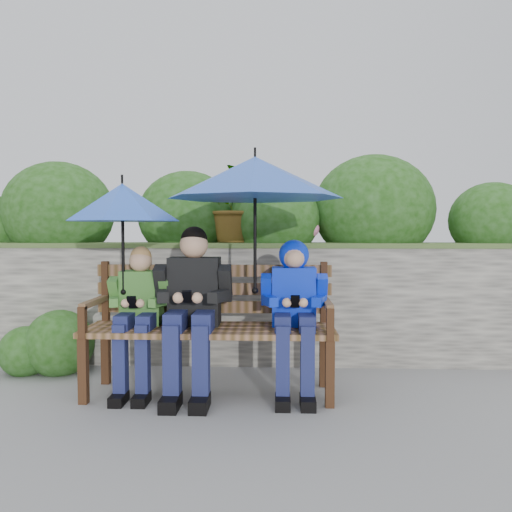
{
  "coord_description": "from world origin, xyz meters",
  "views": [
    {
      "loc": [
        0.15,
        -3.54,
        1.14
      ],
      "look_at": [
        0.0,
        0.1,
        0.95
      ],
      "focal_mm": 35.0,
      "sensor_mm": 36.0,
      "label": 1
    }
  ],
  "objects_px": {
    "boy_middle": "(192,302)",
    "boy_right": "(294,302)",
    "park_bench": "(211,318)",
    "umbrella_left": "(122,202)",
    "umbrella_right": "(255,178)",
    "boy_left": "(138,310)"
  },
  "relations": [
    {
      "from": "boy_middle",
      "to": "boy_right",
      "type": "distance_m",
      "value": 0.7
    },
    {
      "from": "park_bench",
      "to": "umbrella_left",
      "type": "relative_size",
      "value": 2.07
    },
    {
      "from": "park_bench",
      "to": "umbrella_right",
      "type": "bearing_deg",
      "value": -17.2
    },
    {
      "from": "boy_middle",
      "to": "umbrella_right",
      "type": "xyz_separation_m",
      "value": [
        0.43,
        -0.01,
        0.85
      ]
    },
    {
      "from": "boy_left",
      "to": "boy_middle",
      "type": "distance_m",
      "value": 0.38
    },
    {
      "from": "boy_left",
      "to": "boy_middle",
      "type": "relative_size",
      "value": 0.88
    },
    {
      "from": "boy_right",
      "to": "umbrella_right",
      "type": "relative_size",
      "value": 0.9
    },
    {
      "from": "boy_right",
      "to": "umbrella_left",
      "type": "relative_size",
      "value": 1.28
    },
    {
      "from": "boy_left",
      "to": "boy_right",
      "type": "xyz_separation_m",
      "value": [
        1.08,
        0.01,
        0.06
      ]
    },
    {
      "from": "umbrella_left",
      "to": "boy_left",
      "type": "bearing_deg",
      "value": -8.37
    },
    {
      "from": "park_bench",
      "to": "boy_middle",
      "type": "height_order",
      "value": "boy_middle"
    },
    {
      "from": "park_bench",
      "to": "umbrella_left",
      "type": "height_order",
      "value": "umbrella_left"
    },
    {
      "from": "boy_right",
      "to": "umbrella_left",
      "type": "distance_m",
      "value": 1.37
    },
    {
      "from": "park_bench",
      "to": "umbrella_left",
      "type": "distance_m",
      "value": 1.01
    },
    {
      "from": "umbrella_left",
      "to": "umbrella_right",
      "type": "relative_size",
      "value": 0.7
    },
    {
      "from": "boy_middle",
      "to": "umbrella_right",
      "type": "bearing_deg",
      "value": -1.69
    },
    {
      "from": "park_bench",
      "to": "boy_left",
      "type": "height_order",
      "value": "boy_left"
    },
    {
      "from": "boy_middle",
      "to": "umbrella_right",
      "type": "distance_m",
      "value": 0.95
    },
    {
      "from": "boy_right",
      "to": "umbrella_right",
      "type": "height_order",
      "value": "umbrella_right"
    },
    {
      "from": "umbrella_left",
      "to": "boy_right",
      "type": "bearing_deg",
      "value": -0.41
    },
    {
      "from": "park_bench",
      "to": "umbrella_right",
      "type": "relative_size",
      "value": 1.45
    },
    {
      "from": "park_bench",
      "to": "umbrella_left",
      "type": "xyz_separation_m",
      "value": [
        -0.6,
        -0.05,
        0.81
      ]
    }
  ]
}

